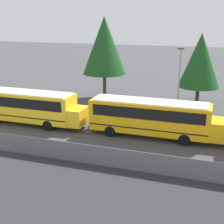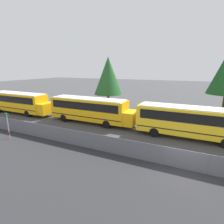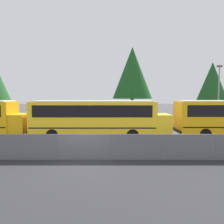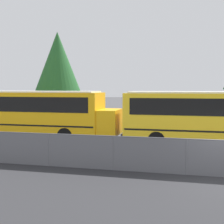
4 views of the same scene
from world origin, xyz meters
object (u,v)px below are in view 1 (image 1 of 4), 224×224
light_pole (179,79)px  tree_2 (200,60)px  school_bus_4 (152,116)px  school_bus_3 (26,105)px  tree_3 (104,46)px

light_pole → tree_2: size_ratio=0.85×
school_bus_4 → light_pole: (1.43, 7.00, 2.10)m
school_bus_3 → light_pole: light_pole is taller
tree_2 → tree_3: tree_3 is taller
light_pole → tree_3: bearing=156.2°
school_bus_3 → tree_3: (4.20, 11.84, 5.00)m
school_bus_4 → school_bus_3: bearing=-178.2°
school_bus_4 → tree_2: 13.48m
school_bus_3 → light_pole: size_ratio=1.63×
tree_2 → tree_3: 11.95m
school_bus_4 → tree_2: (3.18, 12.63, 3.47)m
school_bus_3 → school_bus_4: bearing=1.8°
tree_2 → tree_3: size_ratio=0.82×
school_bus_3 → tree_2: (15.99, 13.03, 3.47)m
school_bus_4 → tree_2: bearing=75.9°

